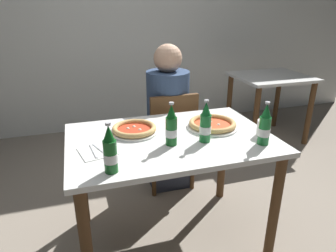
{
  "coord_description": "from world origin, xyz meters",
  "views": [
    {
      "loc": [
        -0.5,
        -1.56,
        1.48
      ],
      "look_at": [
        0.0,
        0.05,
        0.8
      ],
      "focal_mm": 32.32,
      "sensor_mm": 36.0,
      "label": 1
    }
  ],
  "objects_px": {
    "dining_table_background": "(270,89)",
    "beer_bottle_left": "(205,124)",
    "beer_bottle_center": "(171,127)",
    "beer_bottle_extra": "(265,127)",
    "napkin_with_cutlery": "(98,151)",
    "chair_behind_table": "(170,135)",
    "beer_bottle_right": "(110,152)",
    "paper_cup": "(263,128)",
    "dining_table_main": "(170,154)",
    "pizza_marinara_far": "(212,124)",
    "diner_seated": "(168,122)",
    "pizza_margherita_near": "(134,129)"
  },
  "relations": [
    {
      "from": "dining_table_background",
      "to": "beer_bottle_left",
      "type": "bearing_deg",
      "value": -135.49
    },
    {
      "from": "beer_bottle_center",
      "to": "beer_bottle_extra",
      "type": "relative_size",
      "value": 1.0
    },
    {
      "from": "dining_table_background",
      "to": "napkin_with_cutlery",
      "type": "height_order",
      "value": "napkin_with_cutlery"
    },
    {
      "from": "chair_behind_table",
      "to": "napkin_with_cutlery",
      "type": "distance_m",
      "value": 0.96
    },
    {
      "from": "beer_bottle_right",
      "to": "paper_cup",
      "type": "xyz_separation_m",
      "value": [
        0.92,
        0.16,
        -0.06
      ]
    },
    {
      "from": "dining_table_main",
      "to": "beer_bottle_right",
      "type": "height_order",
      "value": "beer_bottle_right"
    },
    {
      "from": "pizza_marinara_far",
      "to": "beer_bottle_left",
      "type": "distance_m",
      "value": 0.24
    },
    {
      "from": "chair_behind_table",
      "to": "beer_bottle_center",
      "type": "xyz_separation_m",
      "value": [
        -0.22,
        -0.71,
        0.37
      ]
    },
    {
      "from": "diner_seated",
      "to": "dining_table_background",
      "type": "distance_m",
      "value": 1.52
    },
    {
      "from": "napkin_with_cutlery",
      "to": "dining_table_background",
      "type": "bearing_deg",
      "value": 33.74
    },
    {
      "from": "diner_seated",
      "to": "beer_bottle_center",
      "type": "distance_m",
      "value": 0.84
    },
    {
      "from": "napkin_with_cutlery",
      "to": "paper_cup",
      "type": "relative_size",
      "value": 2.26
    },
    {
      "from": "dining_table_main",
      "to": "beer_bottle_left",
      "type": "relative_size",
      "value": 4.86
    },
    {
      "from": "dining_table_background",
      "to": "beer_bottle_right",
      "type": "distance_m",
      "value": 2.53
    },
    {
      "from": "pizza_marinara_far",
      "to": "pizza_margherita_near",
      "type": "bearing_deg",
      "value": 172.51
    },
    {
      "from": "dining_table_background",
      "to": "beer_bottle_center",
      "type": "relative_size",
      "value": 3.24
    },
    {
      "from": "chair_behind_table",
      "to": "beer_bottle_center",
      "type": "height_order",
      "value": "beer_bottle_center"
    },
    {
      "from": "pizza_marinara_far",
      "to": "paper_cup",
      "type": "xyz_separation_m",
      "value": [
        0.23,
        -0.2,
        0.03
      ]
    },
    {
      "from": "pizza_margherita_near",
      "to": "beer_bottle_extra",
      "type": "relative_size",
      "value": 1.18
    },
    {
      "from": "beer_bottle_right",
      "to": "paper_cup",
      "type": "relative_size",
      "value": 2.6
    },
    {
      "from": "dining_table_main",
      "to": "chair_behind_table",
      "type": "bearing_deg",
      "value": 72.84
    },
    {
      "from": "beer_bottle_center",
      "to": "pizza_marinara_far",
      "type": "bearing_deg",
      "value": 26.56
    },
    {
      "from": "dining_table_main",
      "to": "diner_seated",
      "type": "bearing_deg",
      "value": 74.19
    },
    {
      "from": "chair_behind_table",
      "to": "beer_bottle_right",
      "type": "xyz_separation_m",
      "value": [
        -0.57,
        -0.91,
        0.37
      ]
    },
    {
      "from": "dining_table_main",
      "to": "napkin_with_cutlery",
      "type": "height_order",
      "value": "napkin_with_cutlery"
    },
    {
      "from": "dining_table_main",
      "to": "beer_bottle_right",
      "type": "distance_m",
      "value": 0.54
    },
    {
      "from": "pizza_marinara_far",
      "to": "napkin_with_cutlery",
      "type": "bearing_deg",
      "value": -169.56
    },
    {
      "from": "beer_bottle_left",
      "to": "paper_cup",
      "type": "distance_m",
      "value": 0.37
    },
    {
      "from": "diner_seated",
      "to": "pizza_marinara_far",
      "type": "relative_size",
      "value": 3.72
    },
    {
      "from": "dining_table_main",
      "to": "beer_bottle_extra",
      "type": "height_order",
      "value": "beer_bottle_extra"
    },
    {
      "from": "dining_table_background",
      "to": "napkin_with_cutlery",
      "type": "xyz_separation_m",
      "value": [
        -2.01,
        -1.34,
        0.16
      ]
    },
    {
      "from": "pizza_marinara_far",
      "to": "napkin_with_cutlery",
      "type": "height_order",
      "value": "pizza_marinara_far"
    },
    {
      "from": "pizza_margherita_near",
      "to": "beer_bottle_center",
      "type": "bearing_deg",
      "value": -54.19
    },
    {
      "from": "dining_table_background",
      "to": "paper_cup",
      "type": "height_order",
      "value": "paper_cup"
    },
    {
      "from": "chair_behind_table",
      "to": "beer_bottle_extra",
      "type": "relative_size",
      "value": 3.44
    },
    {
      "from": "diner_seated",
      "to": "napkin_with_cutlery",
      "type": "relative_size",
      "value": 5.62
    },
    {
      "from": "napkin_with_cutlery",
      "to": "pizza_margherita_near",
      "type": "bearing_deg",
      "value": 39.79
    },
    {
      "from": "pizza_marinara_far",
      "to": "beer_bottle_right",
      "type": "bearing_deg",
      "value": -151.95
    },
    {
      "from": "dining_table_main",
      "to": "beer_bottle_center",
      "type": "xyz_separation_m",
      "value": [
        -0.03,
        -0.1,
        0.22
      ]
    },
    {
      "from": "paper_cup",
      "to": "chair_behind_table",
      "type": "bearing_deg",
      "value": 114.78
    },
    {
      "from": "paper_cup",
      "to": "dining_table_background",
      "type": "bearing_deg",
      "value": 53.39
    },
    {
      "from": "dining_table_background",
      "to": "pizza_marinara_far",
      "type": "distance_m",
      "value": 1.77
    },
    {
      "from": "napkin_with_cutlery",
      "to": "beer_bottle_extra",
      "type": "bearing_deg",
      "value": -10.86
    },
    {
      "from": "chair_behind_table",
      "to": "napkin_with_cutlery",
      "type": "xyz_separation_m",
      "value": [
        -0.62,
        -0.68,
        0.27
      ]
    },
    {
      "from": "dining_table_background",
      "to": "paper_cup",
      "type": "distance_m",
      "value": 1.77
    },
    {
      "from": "diner_seated",
      "to": "chair_behind_table",
      "type": "bearing_deg",
      "value": -88.45
    },
    {
      "from": "beer_bottle_extra",
      "to": "pizza_marinara_far",
      "type": "bearing_deg",
      "value": 118.67
    },
    {
      "from": "beer_bottle_right",
      "to": "beer_bottle_left",
      "type": "bearing_deg",
      "value": 18.54
    },
    {
      "from": "diner_seated",
      "to": "dining_table_background",
      "type": "xyz_separation_m",
      "value": [
        1.4,
        0.61,
        0.01
      ]
    },
    {
      "from": "diner_seated",
      "to": "beer_bottle_extra",
      "type": "xyz_separation_m",
      "value": [
        0.28,
        -0.9,
        0.27
      ]
    }
  ]
}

